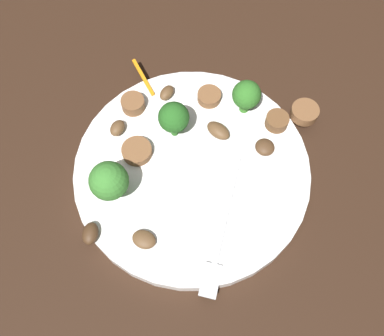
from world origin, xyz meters
name	(u,v)px	position (x,y,z in m)	size (l,w,h in m)	color
ground_plane	(192,174)	(0.00, 0.00, 0.00)	(1.40, 1.40, 0.00)	black
plate	(192,171)	(0.00, 0.00, 0.01)	(0.27, 0.27, 0.02)	white
fork	(223,227)	(0.06, 0.05, 0.02)	(0.18, 0.02, 0.00)	silver
broccoli_floret_0	(246,95)	(-0.09, 0.04, 0.05)	(0.03, 0.03, 0.05)	#347525
broccoli_floret_1	(109,181)	(0.06, -0.07, 0.05)	(0.04, 0.04, 0.06)	#408630
broccoli_floret_2	(174,118)	(-0.04, -0.03, 0.05)	(0.04, 0.04, 0.05)	#296420
sausage_slice_0	(133,104)	(-0.06, -0.09, 0.02)	(0.03, 0.03, 0.02)	brown
sausage_slice_1	(209,97)	(-0.10, -0.01, 0.02)	(0.03, 0.03, 0.01)	brown
sausage_slice_2	(137,151)	(0.00, -0.07, 0.02)	(0.03, 0.03, 0.01)	brown
sausage_slice_3	(305,112)	(-0.11, 0.11, 0.02)	(0.03, 0.03, 0.01)	brown
sausage_slice_4	(277,121)	(-0.08, 0.08, 0.02)	(0.03, 0.03, 0.01)	brown
mushroom_0	(118,128)	(-0.02, -0.10, 0.02)	(0.02, 0.02, 0.01)	brown
mushroom_1	(167,93)	(-0.09, -0.06, 0.02)	(0.02, 0.01, 0.01)	brown
mushroom_2	(265,147)	(-0.05, 0.07, 0.02)	(0.02, 0.02, 0.01)	#4C331E
mushroom_3	(90,233)	(0.11, -0.08, 0.02)	(0.02, 0.02, 0.01)	#422B19
mushroom_4	(218,131)	(-0.05, 0.02, 0.02)	(0.03, 0.02, 0.01)	brown
mushroom_5	(144,239)	(0.10, -0.02, 0.02)	(0.03, 0.02, 0.01)	brown
pepper_strip_0	(143,77)	(-0.10, -0.09, 0.02)	(0.06, 0.00, 0.00)	orange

